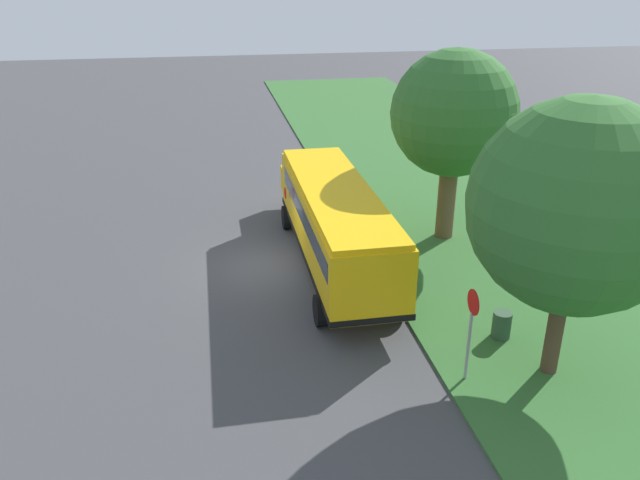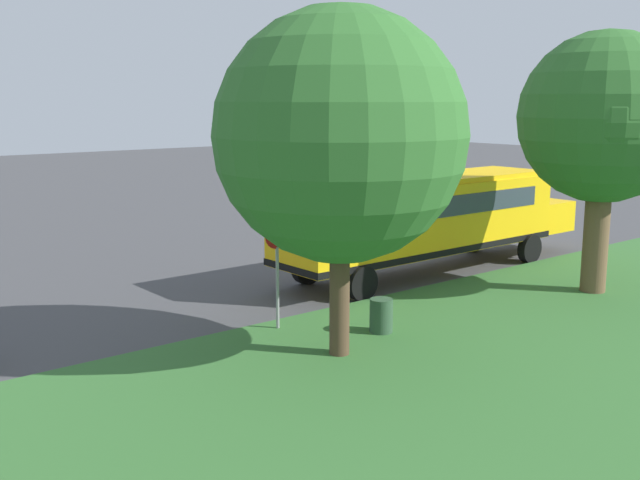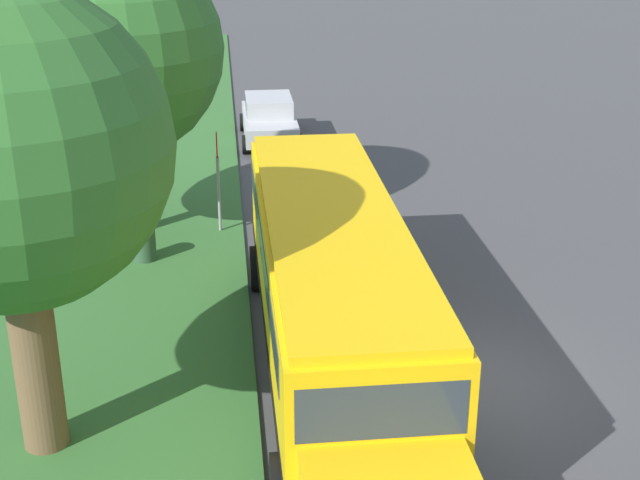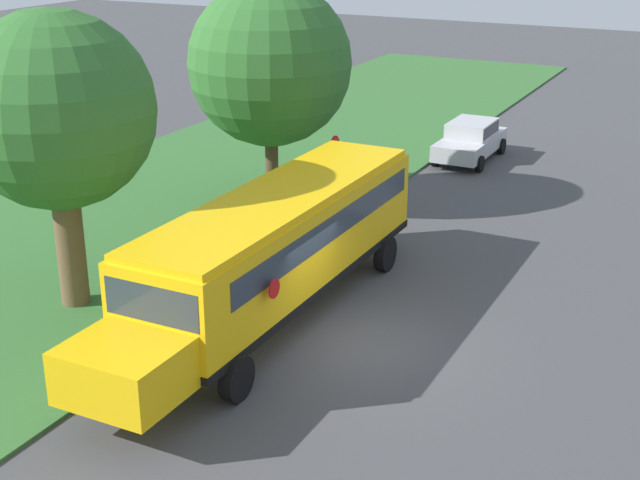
# 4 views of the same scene
# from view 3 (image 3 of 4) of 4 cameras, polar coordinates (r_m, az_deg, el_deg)

# --- Properties ---
(ground_plane) EXTENTS (120.00, 120.00, 0.00)m
(ground_plane) POSITION_cam_3_polar(r_m,az_deg,el_deg) (17.05, 9.65, -8.77)
(ground_plane) COLOR #424244
(school_bus) EXTENTS (2.84, 12.42, 3.16)m
(school_bus) POSITION_cam_3_polar(r_m,az_deg,el_deg) (16.09, 0.89, -2.64)
(school_bus) COLOR yellow
(school_bus) RESTS_ON ground
(car_silver_nearest) EXTENTS (2.02, 4.40, 1.56)m
(car_silver_nearest) POSITION_cam_3_polar(r_m,az_deg,el_deg) (31.78, -3.28, 7.91)
(car_silver_nearest) COLOR #B7B7BC
(car_silver_nearest) RESTS_ON ground
(oak_tree_beside_bus) EXTENTS (4.82, 4.82, 7.52)m
(oak_tree_beside_bus) POSITION_cam_3_polar(r_m,az_deg,el_deg) (13.70, -19.71, 5.53)
(oak_tree_beside_bus) COLOR brown
(oak_tree_beside_bus) RESTS_ON ground
(oak_tree_roadside_mid) EXTENTS (5.37, 5.37, 7.54)m
(oak_tree_roadside_mid) POSITION_cam_3_polar(r_m,az_deg,el_deg) (22.48, -12.96, 11.87)
(oak_tree_roadside_mid) COLOR #4C3826
(oak_tree_roadside_mid) RESTS_ON ground
(stop_sign) EXTENTS (0.08, 0.68, 2.74)m
(stop_sign) POSITION_cam_3_polar(r_m,az_deg,el_deg) (23.03, -6.56, 4.47)
(stop_sign) COLOR gray
(stop_sign) RESTS_ON ground
(trash_bin) EXTENTS (0.56, 0.56, 0.90)m
(trash_bin) POSITION_cam_3_polar(r_m,az_deg,el_deg) (21.92, -11.18, -0.32)
(trash_bin) COLOR #2D4C33
(trash_bin) RESTS_ON ground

